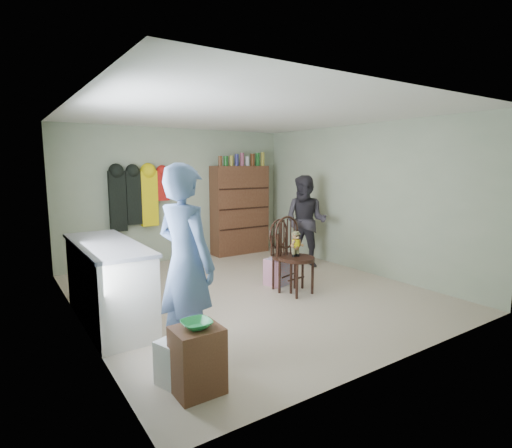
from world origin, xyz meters
TOP-DOWN VIEW (x-y plane):
  - ground_plane at (0.00, 0.00)m, footprint 5.00×5.00m
  - room_walls at (0.00, 0.53)m, footprint 5.00×5.00m
  - counter at (-1.95, 0.00)m, footprint 0.64×1.86m
  - stool at (-1.74, -1.93)m, footprint 0.38×0.33m
  - bowl at (-1.74, -1.93)m, footprint 0.24×0.24m
  - plastic_tub at (-1.75, -1.73)m, footprint 0.50×0.48m
  - chair_front at (0.51, -0.37)m, footprint 0.55×0.55m
  - chair_far at (0.54, -0.14)m, footprint 0.57×0.57m
  - striped_bag at (0.58, 0.08)m, footprint 0.46×0.40m
  - person_left at (-1.57, -1.37)m, footprint 0.62×0.77m
  - person_right at (1.66, 0.71)m, footprint 0.93×1.00m
  - dresser at (1.25, 2.30)m, footprint 1.20×0.39m
  - coat_rack at (-0.83, 2.38)m, footprint 1.42×0.12m

SIDE VIEW (x-z plane):
  - ground_plane at x=0.00m, z-range 0.00..0.00m
  - plastic_tub at x=-1.75m, z-range 0.00..0.38m
  - striped_bag at x=0.58m, z-range 0.00..0.41m
  - stool at x=-1.74m, z-range 0.00..0.55m
  - counter at x=-1.95m, z-range 0.00..0.94m
  - chair_far at x=0.54m, z-range 0.04..1.07m
  - bowl at x=-1.74m, z-range 0.55..0.60m
  - chair_front at x=0.51m, z-range 0.06..1.16m
  - person_right at x=1.66m, z-range 0.00..1.64m
  - dresser at x=1.25m, z-range -0.12..1.96m
  - person_left at x=-1.57m, z-range 0.00..1.84m
  - coat_rack at x=-0.83m, z-range 0.70..1.80m
  - room_walls at x=0.00m, z-range -0.92..4.08m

